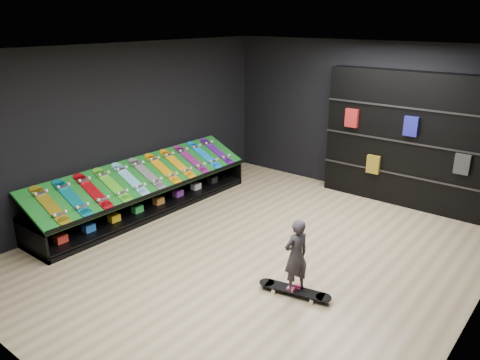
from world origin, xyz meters
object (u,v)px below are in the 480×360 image
Objects in this scene: display_rack at (147,198)px; back_shelving at (408,140)px; child at (295,269)px; floor_skateboard at (294,292)px.

back_shelving reaches higher than display_rack.
child is (3.64, -0.66, 0.13)m from display_rack.
floor_skateboard is 0.34m from child.
display_rack is 3.70m from child.
back_shelving is 3.20× the size of floor_skateboard.
child reaches higher than floor_skateboard.
child is (0.11, -3.98, -0.87)m from back_shelving.
child is at bearing -88.44° from back_shelving.
child is (0.00, 0.00, 0.34)m from floor_skateboard.
floor_skateboard is at bearing -88.44° from back_shelving.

